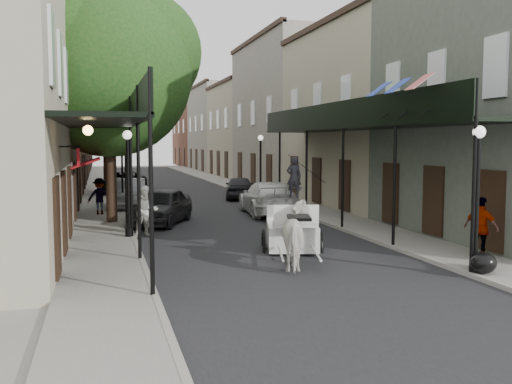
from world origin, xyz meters
TOP-DOWN VIEW (x-y plane):
  - ground at (0.00, 0.00)m, footprint 140.00×140.00m
  - road at (0.00, 20.00)m, footprint 8.00×90.00m
  - sidewalk_left at (-5.00, 20.00)m, footprint 2.20×90.00m
  - sidewalk_right at (5.00, 20.00)m, footprint 2.20×90.00m
  - building_row_left at (-8.60, 30.00)m, footprint 5.00×80.00m
  - building_row_right at (8.60, 30.00)m, footprint 5.00×80.00m
  - gallery_left at (-4.79, 6.98)m, footprint 2.20×18.05m
  - gallery_right at (4.79, 6.98)m, footprint 2.20×18.05m
  - tree_near at (-4.20, 10.18)m, footprint 7.31×6.80m
  - tree_far at (-4.25, 24.18)m, footprint 6.45×6.00m
  - lamppost_right_near at (4.10, -2.00)m, footprint 0.32×0.32m
  - lamppost_left at (-4.10, 6.00)m, footprint 0.32×0.32m
  - lamppost_right_far at (4.10, 18.00)m, footprint 0.32×0.32m
  - horse at (0.16, 0.22)m, footprint 1.47×2.30m
  - carriage at (0.85, 2.93)m, footprint 2.24×2.93m
  - pedestrian_walking at (-3.49, 6.36)m, footprint 1.08×0.95m
  - pedestrian_sidewalk_left at (-5.08, 12.66)m, footprint 1.11×0.69m
  - pedestrian_sidewalk_right at (5.29, -0.63)m, footprint 0.81×1.12m
  - car_left_near at (-2.60, 9.58)m, footprint 3.42×4.78m
  - car_left_mid at (-3.60, 15.69)m, footprint 1.85×4.68m
  - car_left_far at (-3.60, 24.24)m, footprint 3.69×5.82m
  - car_right_near at (2.60, 11.35)m, footprint 2.63×5.58m
  - car_right_far at (3.06, 19.00)m, footprint 2.48×4.34m
  - trash_bags at (4.32, -2.03)m, footprint 0.91×1.06m

SIDE VIEW (x-z plane):
  - ground at x=0.00m, z-range 0.00..0.00m
  - road at x=0.00m, z-range 0.00..0.01m
  - sidewalk_left at x=-5.00m, z-range 0.00..0.12m
  - sidewalk_right at x=5.00m, z-range 0.00..0.12m
  - trash_bags at x=4.32m, z-range 0.10..0.66m
  - car_right_far at x=3.06m, z-range 0.00..1.39m
  - car_left_far at x=-3.60m, z-range 0.00..1.50m
  - car_left_near at x=-2.60m, z-range 0.00..1.51m
  - car_left_mid at x=-3.60m, z-range 0.00..1.52m
  - car_right_near at x=2.60m, z-range 0.00..1.57m
  - horse at x=0.16m, z-range 0.00..1.80m
  - pedestrian_walking at x=-3.49m, z-range 0.00..1.87m
  - pedestrian_sidewalk_left at x=-5.08m, z-range 0.12..1.78m
  - pedestrian_sidewalk_right at x=5.29m, z-range 0.12..1.88m
  - carriage at x=0.85m, z-range -0.34..2.67m
  - lamppost_right_near at x=4.10m, z-range 0.19..3.90m
  - lamppost_left at x=-4.10m, z-range 0.19..3.90m
  - lamppost_right_far at x=4.10m, z-range 0.19..3.90m
  - gallery_left at x=-4.79m, z-range 1.61..6.49m
  - gallery_right at x=4.79m, z-range 1.61..6.49m
  - building_row_left at x=-8.60m, z-range 0.00..10.50m
  - building_row_right at x=8.60m, z-range 0.00..10.50m
  - tree_far at x=-4.25m, z-range 1.53..10.14m
  - tree_near at x=-4.20m, z-range 1.67..11.30m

